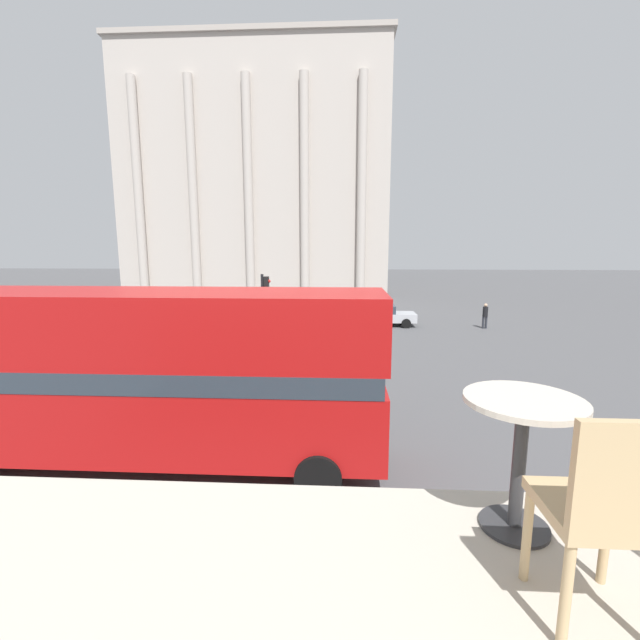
# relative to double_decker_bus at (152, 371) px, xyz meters

# --- Properties ---
(double_decker_bus) EXTENTS (10.54, 2.67, 4.11)m
(double_decker_bus) POSITION_rel_double_decker_bus_xyz_m (0.00, 0.00, 0.00)
(double_decker_bus) COLOR black
(double_decker_bus) RESTS_ON ground_plane
(cafe_dining_table) EXTENTS (0.60, 0.60, 0.73)m
(cafe_dining_table) POSITION_rel_double_decker_bus_xyz_m (5.28, -7.02, 1.82)
(cafe_dining_table) COLOR #2D2D30
(cafe_dining_table) RESTS_ON cafe_floor_slab
(cafe_chair_0) EXTENTS (0.40, 0.40, 0.91)m
(cafe_chair_0) POSITION_rel_double_decker_bus_xyz_m (5.35, -7.62, 1.80)
(cafe_chair_0) COLOR tan
(cafe_chair_0) RESTS_ON cafe_floor_slab
(plaza_building_left) EXTENTS (28.83, 12.53, 25.95)m
(plaza_building_left) POSITION_rel_double_decker_bus_xyz_m (-5.26, 40.65, 10.69)
(plaza_building_left) COLOR #BCB2A8
(plaza_building_left) RESTS_ON ground_plane
(traffic_light_near) EXTENTS (0.42, 0.24, 3.52)m
(traffic_light_near) POSITION_rel_double_decker_bus_xyz_m (-0.62, 2.66, 0.03)
(traffic_light_near) COLOR black
(traffic_light_near) RESTS_ON ground_plane
(traffic_light_mid) EXTENTS (0.42, 0.24, 3.96)m
(traffic_light_mid) POSITION_rel_double_decker_bus_xyz_m (0.98, 8.75, 0.30)
(traffic_light_mid) COLOR black
(traffic_light_mid) RESTS_ON ground_plane
(car_silver) EXTENTS (4.20, 1.93, 1.35)m
(car_silver) POSITION_rel_double_decker_bus_xyz_m (6.90, 18.76, -1.58)
(car_silver) COLOR black
(car_silver) RESTS_ON ground_plane
(pedestrian_grey) EXTENTS (0.32, 0.32, 1.71)m
(pedestrian_grey) POSITION_rel_double_decker_bus_xyz_m (-2.67, 24.12, -1.29)
(pedestrian_grey) COLOR #282B33
(pedestrian_grey) RESTS_ON ground_plane
(pedestrian_black) EXTENTS (0.32, 0.32, 1.60)m
(pedestrian_black) POSITION_rel_double_decker_bus_xyz_m (13.30, 18.05, -1.37)
(pedestrian_black) COLOR #282B33
(pedestrian_black) RESTS_ON ground_plane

